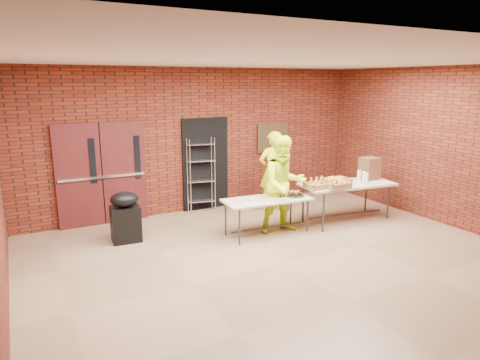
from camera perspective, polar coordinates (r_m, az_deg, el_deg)
name	(u,v)px	position (r m, az deg, el deg)	size (l,w,h in m)	color
room	(289,167)	(6.66, 6.50, 1.77)	(8.08, 7.08, 3.28)	olive
double_doors	(102,174)	(9.13, -17.91, 0.77)	(1.78, 0.12, 2.10)	#4A1515
dark_doorway	(205,164)	(9.80, -4.64, 2.14)	(1.10, 0.06, 2.10)	black
bronze_plaque	(273,137)	(10.55, 4.37, 5.67)	(0.85, 0.04, 0.70)	#3C2C18
wire_rack	(201,175)	(9.65, -5.19, 0.67)	(0.61, 0.20, 1.67)	silver
table_left	(267,202)	(8.22, 3.66, -2.91)	(1.75, 0.84, 0.70)	#C2B294
table_right	(347,186)	(9.22, 14.10, -0.84)	(2.07, 1.08, 0.81)	#C2B294
basket_bananas	(318,185)	(8.63, 10.31, -0.70)	(0.46, 0.36, 0.14)	#A06940
basket_oranges	(337,181)	(9.07, 12.85, -0.12)	(0.49, 0.38, 0.15)	#A06940
basket_apples	(336,184)	(8.76, 12.70, -0.58)	(0.50, 0.39, 0.16)	#A06940
muffin_tray	(295,194)	(8.45, 7.32, -1.83)	(0.39, 0.39, 0.10)	#144412
napkin_box	(254,200)	(7.99, 1.82, -2.72)	(0.16, 0.11, 0.05)	silver
coffee_dispenser	(369,168)	(9.68, 16.87, 1.48)	(0.36, 0.32, 0.47)	brown
cup_stack_front	(364,177)	(9.34, 16.18, 0.37)	(0.08, 0.08, 0.23)	silver
cup_stack_mid	(367,178)	(9.28, 16.52, 0.22)	(0.07, 0.07, 0.22)	silver
cup_stack_back	(359,176)	(9.37, 15.60, 0.50)	(0.08, 0.08, 0.25)	silver
covered_grill	(125,217)	(8.14, -15.04, -4.73)	(0.55, 0.47, 0.94)	black
volunteer_woman	(273,171)	(9.69, 4.38, 1.18)	(0.66, 0.44, 1.82)	#DDFB1B
volunteer_man	(284,184)	(8.31, 5.89, -0.58)	(0.92, 0.72, 1.89)	#DDFB1B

